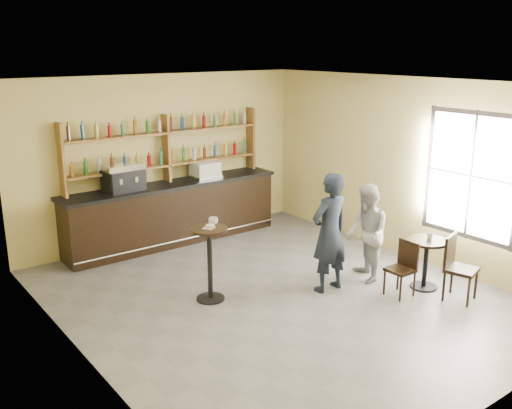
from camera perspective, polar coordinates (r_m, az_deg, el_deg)
floor at (r=8.85m, az=2.12°, el=-9.16°), size 7.00×7.00×0.00m
ceiling at (r=8.05m, az=2.35°, el=11.99°), size 7.00×7.00×0.00m
wall_back at (r=11.17m, az=-9.24°, el=4.56°), size 7.00×0.00×7.00m
wall_front at (r=6.15m, az=23.45°, el=-5.83°), size 7.00×0.00×7.00m
wall_left at (r=6.88m, az=-17.53°, el=-2.98°), size 0.00×7.00×7.00m
wall_right at (r=10.42m, az=15.14°, el=3.42°), size 0.00×7.00×7.00m
window_pane at (r=9.72m, az=20.71°, el=2.70°), size 0.00×2.00×2.00m
window_frame at (r=9.72m, az=20.69°, el=2.69°), size 0.04×1.70×2.10m
shelf_unit at (r=11.01m, az=-8.97°, el=5.53°), size 4.00×0.26×1.40m
liquor_bottles at (r=10.99m, az=-9.01°, el=6.40°), size 3.68×0.10×1.00m
bar_counter at (r=11.09m, az=-8.26°, el=-0.84°), size 4.37×0.85×1.18m
espresso_machine at (r=10.47m, az=-13.13°, el=2.64°), size 0.73×0.52×0.49m
pastry_case at (r=11.27m, az=-5.10°, el=3.46°), size 0.54×0.44×0.32m
pedestal_table at (r=8.55m, az=-4.64°, el=-5.97°), size 0.55×0.55×1.14m
napkin at (r=8.36m, az=-4.72°, el=-2.34°), size 0.22×0.22×0.00m
donut at (r=8.35m, az=-4.63°, el=-2.17°), size 0.18×0.18×0.05m
cup_pedestal at (r=8.49m, az=-4.30°, el=-1.66°), size 0.15×0.15×0.11m
man_main at (r=8.81m, az=7.35°, el=-2.82°), size 0.69×0.46×1.88m
cafe_table at (r=9.38m, az=16.58°, el=-5.72°), size 0.78×0.78×0.80m
cup_cafe at (r=9.27m, az=16.98°, el=-3.04°), size 0.11×0.11×0.10m
chair_west at (r=8.98m, az=14.22°, el=-6.31°), size 0.37×0.37×0.85m
chair_south at (r=9.07m, az=19.86°, el=-6.09°), size 0.53×0.53×0.99m
patron_second at (r=9.33m, az=11.00°, el=-2.86°), size 0.89×0.97×1.59m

